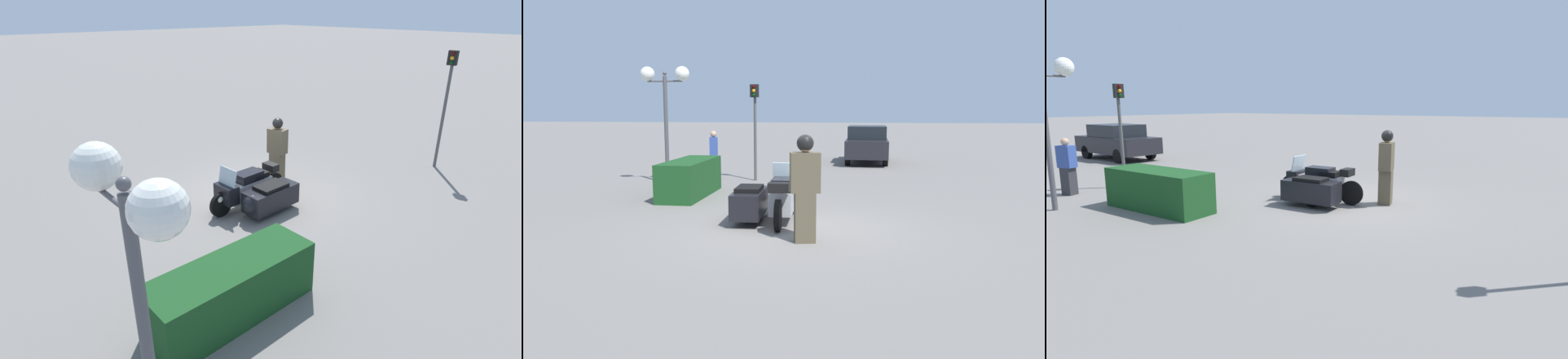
# 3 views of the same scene
# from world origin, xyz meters

# --- Properties ---
(ground_plane) EXTENTS (160.00, 160.00, 0.00)m
(ground_plane) POSITION_xyz_m (0.00, 0.00, 0.00)
(ground_plane) COLOR slate
(police_motorcycle) EXTENTS (2.36, 1.25, 1.14)m
(police_motorcycle) POSITION_xyz_m (0.73, 0.61, 0.46)
(police_motorcycle) COLOR black
(police_motorcycle) RESTS_ON ground
(officer_rider) EXTENTS (0.40, 0.55, 1.85)m
(officer_rider) POSITION_xyz_m (-0.85, -0.33, 0.98)
(officer_rider) COLOR brown
(officer_rider) RESTS_ON ground
(hedge_bush_curbside) EXTENTS (2.82, 0.93, 0.95)m
(hedge_bush_curbside) POSITION_xyz_m (3.44, 3.10, 0.47)
(hedge_bush_curbside) COLOR #19471E
(hedge_bush_curbside) RESTS_ON ground
(twin_lamp_post) EXTENTS (0.43, 1.51, 3.53)m
(twin_lamp_post) POSITION_xyz_m (5.48, 4.48, 2.95)
(twin_lamp_post) COLOR #4C4C51
(twin_lamp_post) RESTS_ON ground
(traffic_light_near) EXTENTS (0.23, 0.27, 3.04)m
(traffic_light_near) POSITION_xyz_m (6.53, 1.95, 2.03)
(traffic_light_near) COLOR #4C4C4C
(traffic_light_near) RESTS_ON ground
(parked_car_background) EXTENTS (4.33, 1.86, 1.57)m
(parked_car_background) POSITION_xyz_m (12.69, -1.75, 0.81)
(parked_car_background) COLOR black
(parked_car_background) RESTS_ON ground
(pedestrian_bystander) EXTENTS (0.50, 0.37, 1.57)m
(pedestrian_bystander) POSITION_xyz_m (6.89, 3.40, 0.78)
(pedestrian_bystander) COLOR #2D2D33
(pedestrian_bystander) RESTS_ON ground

